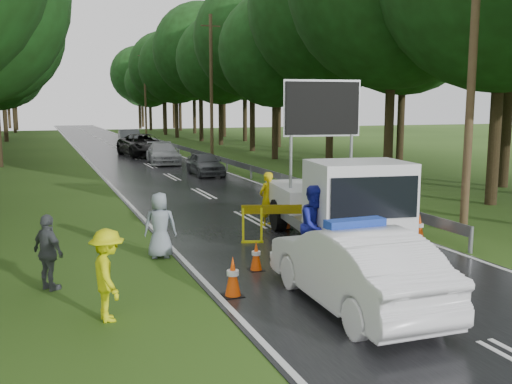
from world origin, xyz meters
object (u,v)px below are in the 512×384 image
police_sedan (354,267)px  queue_car_first (205,164)px  barrier (289,214)px  civilian (315,225)px  work_truck (338,202)px  queue_car_third (143,145)px  officer (267,199)px  queue_car_fourth (130,139)px  queue_car_second (163,153)px

police_sedan → queue_car_first: police_sedan is taller
barrier → civilian: size_ratio=1.30×
work_truck → queue_car_first: work_truck is taller
work_truck → queue_car_third: work_truck is taller
officer → queue_car_first: officer is taller
civilian → queue_car_first: civilian is taller
barrier → officer: officer is taller
queue_car_fourth → police_sedan: bearing=-88.5°
civilian → queue_car_second: bearing=70.9°
officer → civilian: civilian is taller
civilian → queue_car_fourth: size_ratio=0.39×
barrier → police_sedan: bearing=-82.2°
officer → queue_car_fourth: size_ratio=0.34×
work_truck → officer: bearing=113.4°
barrier → queue_car_third: size_ratio=0.42×
queue_car_second → queue_car_fourth: bearing=94.6°
work_truck → queue_car_first: (0.97, 16.28, -0.56)m
work_truck → queue_car_third: bearing=98.4°
work_truck → civilian: bearing=-126.1°
civilian → queue_car_third: (1.30, 30.56, -0.13)m
queue_car_first → queue_car_fourth: bearing=93.1°
queue_car_third → work_truck: bearing=-95.5°
civilian → queue_car_second: 24.61m
police_sedan → queue_car_fourth: bearing=-91.4°
work_truck → queue_car_third: 29.11m
barrier → queue_car_second: size_ratio=0.53×
work_truck → civilian: 2.05m
officer → queue_car_third: (0.70, 26.06, -0.03)m
barrier → queue_car_fourth: (1.34, 37.00, 0.00)m
police_sedan → queue_car_third: police_sedan is taller
barrier → queue_car_third: (1.01, 28.41, 0.01)m
officer → civilian: 4.54m
civilian → queue_car_third: civilian is taller
queue_car_fourth → queue_car_first: bearing=-83.4°
police_sedan → queue_car_first: 20.82m
civilian → queue_car_second: size_ratio=0.41×
barrier → civilian: 2.17m
queue_car_fourth → civilian: bearing=-87.8°
civilian → queue_car_fourth: 39.19m
police_sedan → civilian: 2.95m
work_truck → barrier: bearing=156.8°
civilian → work_truck: bearing=30.2°
queue_car_third → queue_car_fourth: bearing=82.1°
queue_car_first → queue_car_third: size_ratio=0.63×
civilian → officer: bearing=67.0°
officer → barrier: bearing=53.9°
civilian → queue_car_fourth: civilian is taller
police_sedan → officer: bearing=-97.9°
queue_car_third → queue_car_fourth: size_ratio=1.20×
police_sedan → barrier: size_ratio=1.89×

